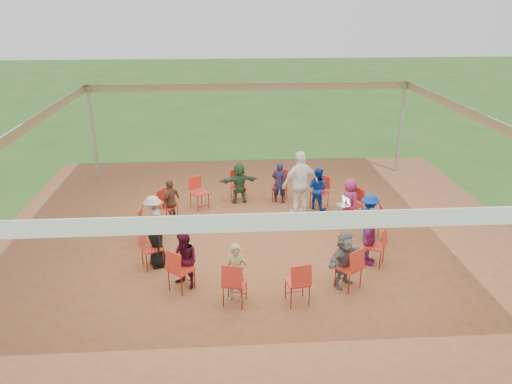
{
  "coord_description": "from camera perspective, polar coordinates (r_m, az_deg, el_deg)",
  "views": [
    {
      "loc": [
        -0.88,
        -10.79,
        5.48
      ],
      "look_at": [
        -0.12,
        0.3,
        1.17
      ],
      "focal_mm": 35.0,
      "sensor_mm": 36.0,
      "label": 1
    }
  ],
  "objects": [
    {
      "name": "ground",
      "position": [
        12.13,
        0.67,
        -5.67
      ],
      "size": [
        80.0,
        80.0,
        0.0
      ],
      "primitive_type": "plane",
      "color": "#295119",
      "rests_on": "ground"
    },
    {
      "name": "dirt_patch",
      "position": [
        12.13,
        0.67,
        -5.64
      ],
      "size": [
        13.0,
        13.0,
        0.0
      ],
      "primitive_type": "plane",
      "color": "brown",
      "rests_on": "ground"
    },
    {
      "name": "tent",
      "position": [
        11.26,
        0.72,
        5.16
      ],
      "size": [
        10.33,
        10.33,
        3.0
      ],
      "color": "#B2B2B7",
      "rests_on": "ground"
    },
    {
      "name": "chair_0",
      "position": [
        13.29,
        11.01,
        -1.47
      ],
      "size": [
        0.57,
        0.56,
        0.9
      ],
      "primitive_type": null,
      "rotation": [
        0.0,
        0.0,
        1.97
      ],
      "color": "red",
      "rests_on": "ground"
    },
    {
      "name": "chair_1",
      "position": [
        14.01,
        7.27,
        -0.04
      ],
      "size": [
        0.61,
        0.61,
        0.9
      ],
      "primitive_type": null,
      "rotation": [
        0.0,
        0.0,
        2.42
      ],
      "color": "red",
      "rests_on": "ground"
    },
    {
      "name": "chair_2",
      "position": [
        14.38,
        2.74,
        0.68
      ],
      "size": [
        0.52,
        0.54,
        0.9
      ],
      "primitive_type": null,
      "rotation": [
        0.0,
        0.0,
        2.87
      ],
      "color": "red",
      "rests_on": "ground"
    },
    {
      "name": "chair_3",
      "position": [
        14.35,
        -2.03,
        0.65
      ],
      "size": [
        0.49,
        0.51,
        0.9
      ],
      "primitive_type": null,
      "rotation": [
        0.0,
        0.0,
        -2.97
      ],
      "color": "red",
      "rests_on": "ground"
    },
    {
      "name": "chair_4",
      "position": [
        13.93,
        -6.49,
        -0.13
      ],
      "size": [
        0.6,
        0.6,
        0.9
      ],
      "primitive_type": null,
      "rotation": [
        0.0,
        0.0,
        -2.52
      ],
      "color": "red",
      "rests_on": "ground"
    },
    {
      "name": "chair_5",
      "position": [
        13.16,
        -10.07,
        -1.63
      ],
      "size": [
        0.59,
        0.58,
        0.9
      ],
      "primitive_type": null,
      "rotation": [
        0.0,
        0.0,
        -2.07
      ],
      "color": "red",
      "rests_on": "ground"
    },
    {
      "name": "chair_6",
      "position": [
        12.16,
        -12.1,
        -3.76
      ],
      "size": [
        0.46,
        0.44,
        0.9
      ],
      "primitive_type": null,
      "rotation": [
        0.0,
        0.0,
        -1.62
      ],
      "color": "red",
      "rests_on": "ground"
    },
    {
      "name": "chair_7",
      "position": [
        11.08,
        -11.81,
        -6.3
      ],
      "size": [
        0.57,
        0.56,
        0.9
      ],
      "primitive_type": null,
      "rotation": [
        0.0,
        0.0,
        -1.17
      ],
      "color": "red",
      "rests_on": "ground"
    },
    {
      "name": "chair_8",
      "position": [
        10.15,
        -8.55,
        -8.78
      ],
      "size": [
        0.61,
        0.61,
        0.9
      ],
      "primitive_type": null,
      "rotation": [
        0.0,
        0.0,
        -0.72
      ],
      "color": "red",
      "rests_on": "ground"
    },
    {
      "name": "chair_9",
      "position": [
        9.62,
        -2.45,
        -10.35
      ],
      "size": [
        0.52,
        0.54,
        0.9
      ],
      "primitive_type": null,
      "rotation": [
        0.0,
        0.0,
        -0.27
      ],
      "color": "red",
      "rests_on": "ground"
    },
    {
      "name": "chair_10",
      "position": [
        9.67,
        4.77,
        -10.25
      ],
      "size": [
        0.49,
        0.51,
        0.9
      ],
      "primitive_type": null,
      "rotation": [
        0.0,
        0.0,
        0.18
      ],
      "color": "red",
      "rests_on": "ground"
    },
    {
      "name": "chair_11",
      "position": [
        10.27,
        10.54,
        -8.54
      ],
      "size": [
        0.6,
        0.6,
        0.9
      ],
      "primitive_type": null,
      "rotation": [
        0.0,
        0.0,
        0.62
      ],
      "color": "red",
      "rests_on": "ground"
    },
    {
      "name": "chair_12",
      "position": [
        11.23,
        13.37,
        -6.04
      ],
      "size": [
        0.59,
        0.58,
        0.9
      ],
      "primitive_type": null,
      "rotation": [
        0.0,
        0.0,
        1.07
      ],
      "color": "red",
      "rests_on": "ground"
    },
    {
      "name": "chair_13",
      "position": [
        12.31,
        13.3,
        -3.54
      ],
      "size": [
        0.46,
        0.44,
        0.9
      ],
      "primitive_type": null,
      "rotation": [
        0.0,
        0.0,
        1.52
      ],
      "color": "red",
      "rests_on": "ground"
    },
    {
      "name": "person_seated_0",
      "position": [
        13.16,
        10.64,
        -0.95
      ],
      "size": [
        0.53,
        0.66,
        1.19
      ],
      "primitive_type": "imported",
      "rotation": [
        0.0,
        0.0,
        1.97
      ],
      "color": "#8B235F",
      "rests_on": "ground"
    },
    {
      "name": "person_seated_1",
      "position": [
        13.86,
        7.05,
        0.4
      ],
      "size": [
        0.65,
        0.63,
        1.19
      ],
      "primitive_type": "imported",
      "rotation": [
        0.0,
        0.0,
        2.42
      ],
      "color": "#0B309C",
      "rests_on": "ground"
    },
    {
      "name": "person_seated_2",
      "position": [
        14.22,
        2.67,
        1.09
      ],
      "size": [
        0.49,
        0.39,
        1.19
      ],
      "primitive_type": "imported",
      "rotation": [
        0.0,
        0.0,
        2.87
      ],
      "color": "#1A1B3B",
      "rests_on": "ground"
    },
    {
      "name": "person_seated_3",
      "position": [
        14.19,
        -1.93,
        1.06
      ],
      "size": [
        1.16,
        0.6,
        1.19
      ],
      "primitive_type": "imported",
      "rotation": [
        0.0,
        0.0,
        -2.97
      ],
      "color": "#295230",
      "rests_on": "ground"
    },
    {
      "name": "person_seated_4",
      "position": [
        13.04,
        -9.68,
        -1.11
      ],
      "size": [
        0.65,
        0.78,
        1.19
      ],
      "primitive_type": "imported",
      "rotation": [
        0.0,
        0.0,
        -2.07
      ],
      "color": "brown",
      "rests_on": "ground"
    },
    {
      "name": "person_seated_5",
      "position": [
        12.07,
        -11.6,
        -3.12
      ],
      "size": [
        0.42,
        0.79,
        1.19
      ],
      "primitive_type": "imported",
      "rotation": [
        0.0,
        0.0,
        -1.62
      ],
      "color": "#B8B1A2",
      "rests_on": "ground"
    },
    {
      "name": "person_seated_6",
      "position": [
        11.04,
        -11.27,
        -5.49
      ],
      "size": [
        0.53,
        0.66,
        1.19
      ],
      "primitive_type": "imported",
      "rotation": [
        0.0,
        0.0,
        -1.17
      ],
      "color": "black",
      "rests_on": "ground"
    },
    {
      "name": "person_seated_7",
      "position": [
        10.15,
        -8.11,
        -7.78
      ],
      "size": [
        0.65,
        0.63,
        1.19
      ],
      "primitive_type": "imported",
      "rotation": [
        0.0,
        0.0,
        -0.72
      ],
      "color": "#3D0C1F",
      "rests_on": "ground"
    },
    {
      "name": "person_seated_8",
      "position": [
        9.65,
        -2.29,
        -9.22
      ],
      "size": [
        0.49,
        0.39,
        1.19
      ],
      "primitive_type": "imported",
      "rotation": [
        0.0,
        0.0,
        -0.27
      ],
      "color": "#988E57",
      "rests_on": "ground"
    },
    {
      "name": "person_seated_9",
      "position": [
        10.26,
        10.08,
        -7.56
      ],
      "size": [
        1.14,
        0.98,
        1.19
      ],
      "primitive_type": "imported",
      "rotation": [
        0.0,
        0.0,
        0.62
      ],
      "color": "slate",
      "rests_on": "ground"
    },
    {
      "name": "person_seated_10",
      "position": [
        11.19,
        12.83,
        -5.25
      ],
      "size": [
        0.65,
        0.78,
        1.19
      ],
      "primitive_type": "imported",
      "rotation": [
        0.0,
        0.0,
        1.07
      ],
      "color": "#8B235F",
      "rests_on": "ground"
    },
    {
      "name": "person_seated_11",
      "position": [
        12.22,
        12.81,
        -2.91
      ],
      "size": [
        0.42,
        0.79,
        1.19
      ],
      "primitive_type": "imported",
      "rotation": [
        0.0,
        0.0,
        1.52
      ],
      "color": "#0B309C",
      "rests_on": "ground"
    },
    {
      "name": "standing_person",
      "position": [
        13.28,
        5.09,
        0.94
      ],
      "size": [
        1.17,
        0.87,
        1.79
      ],
      "primitive_type": "imported",
      "rotation": [
        0.0,
        0.0,
        3.49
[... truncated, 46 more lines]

